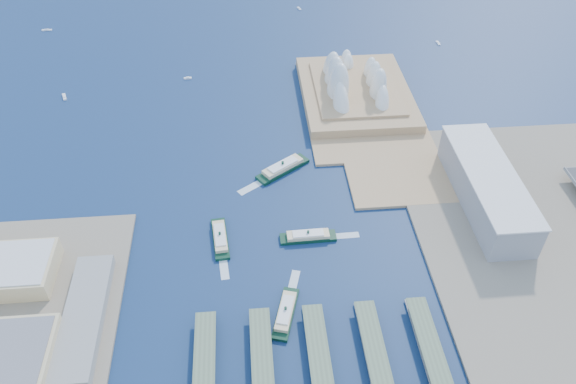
{
  "coord_description": "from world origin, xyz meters",
  "views": [
    {
      "loc": [
        -28.15,
        -305.77,
        371.94
      ],
      "look_at": [
        5.75,
        92.5,
        18.0
      ],
      "focal_mm": 35.0,
      "sensor_mm": 36.0,
      "label": 1
    }
  ],
  "objects_px": {
    "toaster_building": "(487,188)",
    "ferry_c": "(286,311)",
    "ferry_b": "(283,166)",
    "ferry_a": "(220,236)",
    "opera_house": "(357,75)",
    "ferry_d": "(308,235)"
  },
  "relations": [
    {
      "from": "toaster_building",
      "to": "ferry_c",
      "type": "bearing_deg",
      "value": -150.31
    },
    {
      "from": "ferry_b",
      "to": "toaster_building",
      "type": "bearing_deg",
      "value": 35.25
    },
    {
      "from": "toaster_building",
      "to": "ferry_b",
      "type": "bearing_deg",
      "value": 160.52
    },
    {
      "from": "ferry_a",
      "to": "ferry_c",
      "type": "xyz_separation_m",
      "value": [
        52.62,
        -87.5,
        -0.02
      ]
    },
    {
      "from": "opera_house",
      "to": "ferry_d",
      "type": "distance_m",
      "value": 249.21
    },
    {
      "from": "ferry_b",
      "to": "opera_house",
      "type": "bearing_deg",
      "value": 107.71
    },
    {
      "from": "ferry_a",
      "to": "ferry_b",
      "type": "distance_m",
      "value": 114.83
    },
    {
      "from": "ferry_b",
      "to": "ferry_c",
      "type": "bearing_deg",
      "value": -39.02
    },
    {
      "from": "opera_house",
      "to": "ferry_b",
      "type": "height_order",
      "value": "opera_house"
    },
    {
      "from": "toaster_building",
      "to": "ferry_d",
      "type": "xyz_separation_m",
      "value": [
        -174.76,
        -32.78,
        -15.65
      ]
    },
    {
      "from": "ferry_c",
      "to": "ferry_d",
      "type": "relative_size",
      "value": 0.99
    },
    {
      "from": "ferry_b",
      "to": "ferry_d",
      "type": "xyz_separation_m",
      "value": [
        15.34,
        -100.01,
        -0.92
      ]
    },
    {
      "from": "toaster_building",
      "to": "ferry_d",
      "type": "bearing_deg",
      "value": -169.38
    },
    {
      "from": "ferry_c",
      "to": "ferry_d",
      "type": "bearing_deg",
      "value": -92.2
    },
    {
      "from": "ferry_a",
      "to": "opera_house",
      "type": "bearing_deg",
      "value": 48.63
    },
    {
      "from": "ferry_d",
      "to": "ferry_b",
      "type": "bearing_deg",
      "value": 7.46
    },
    {
      "from": "ferry_c",
      "to": "ferry_b",
      "type": "bearing_deg",
      "value": -77.63
    },
    {
      "from": "ferry_b",
      "to": "ferry_c",
      "type": "xyz_separation_m",
      "value": [
        -11.94,
        -182.45,
        -0.96
      ]
    },
    {
      "from": "ferry_b",
      "to": "ferry_a",
      "type": "bearing_deg",
      "value": -69.49
    },
    {
      "from": "toaster_building",
      "to": "ferry_b",
      "type": "height_order",
      "value": "toaster_building"
    },
    {
      "from": "opera_house",
      "to": "toaster_building",
      "type": "distance_m",
      "value": 219.62
    },
    {
      "from": "ferry_a",
      "to": "ferry_c",
      "type": "relative_size",
      "value": 1.0
    }
  ]
}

